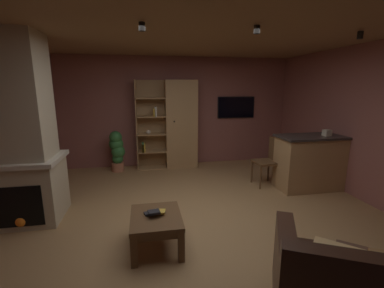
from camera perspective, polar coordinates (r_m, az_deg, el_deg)
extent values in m
cube|color=#A37A4C|center=(3.83, 1.14, -16.97)|extent=(5.73, 5.97, 0.02)
cube|color=#8E544C|center=(6.36, -4.34, 6.97)|extent=(5.85, 0.06, 2.56)
cube|color=#8E6B47|center=(3.42, 1.34, 24.25)|extent=(5.73, 5.97, 0.02)
cube|color=white|center=(6.30, -9.65, 5.79)|extent=(0.55, 0.01, 0.76)
cube|color=#BCAD8E|center=(4.42, -31.84, -8.63)|extent=(0.84, 0.75, 0.85)
cube|color=#BCAD8E|center=(4.19, -33.82, 8.09)|extent=(0.72, 0.64, 1.71)
cube|color=beige|center=(4.30, -32.52, -2.92)|extent=(0.92, 0.83, 0.06)
cube|color=black|center=(4.15, -33.44, -11.17)|extent=(0.59, 0.08, 0.55)
sphere|color=orange|center=(4.23, -33.15, -13.92)|extent=(0.14, 0.14, 0.14)
cube|color=#A87F51|center=(6.13, -2.39, 4.27)|extent=(0.72, 0.38, 2.02)
cube|color=#A87F51|center=(6.25, -8.96, 4.28)|extent=(0.67, 0.02, 2.02)
cube|color=#A87F51|center=(6.07, -11.97, 3.94)|extent=(0.02, 0.38, 2.02)
sphere|color=black|center=(5.89, -3.86, 4.92)|extent=(0.04, 0.04, 0.04)
cube|color=#A87F51|center=(6.29, -8.61, -5.02)|extent=(0.67, 0.38, 0.02)
cube|color=#A87F51|center=(6.19, -8.73, -1.52)|extent=(0.67, 0.38, 0.02)
cube|color=#A87F51|center=(6.11, -8.85, 2.18)|extent=(0.67, 0.38, 0.02)
cube|color=#A87F51|center=(6.05, -8.98, 5.95)|extent=(0.67, 0.38, 0.02)
cube|color=#A87F51|center=(6.02, -9.10, 9.79)|extent=(0.67, 0.38, 0.02)
cube|color=gold|center=(6.11, -10.33, -0.78)|extent=(0.05, 0.23, 0.18)
cube|color=#387247|center=(6.10, -10.62, -0.69)|extent=(0.04, 0.23, 0.21)
cube|color=beige|center=(5.98, -7.93, 7.02)|extent=(0.05, 0.23, 0.21)
cube|color=gold|center=(6.11, -10.63, -0.77)|extent=(0.05, 0.23, 0.19)
cube|color=gold|center=(5.99, -8.21, 6.80)|extent=(0.04, 0.23, 0.16)
sphere|color=beige|center=(6.10, -9.45, 2.62)|extent=(0.10, 0.10, 0.10)
cube|color=#A87F51|center=(5.39, 25.11, -3.78)|extent=(1.37, 0.58, 0.97)
cube|color=#2D2826|center=(5.28, 25.60, 1.48)|extent=(1.43, 0.64, 0.04)
cube|color=#BFB299|center=(5.29, 27.28, 2.16)|extent=(0.12, 0.12, 0.11)
cube|color=#382116|center=(2.57, 19.51, -24.89)|extent=(0.54, 0.88, 0.67)
cube|color=brown|center=(2.48, 33.25, -22.17)|extent=(0.40, 0.37, 0.33)
cube|color=tan|center=(2.37, 29.96, -23.64)|extent=(0.40, 0.40, 0.43)
cube|color=brown|center=(3.18, -7.85, -15.57)|extent=(0.58, 0.69, 0.05)
cube|color=brown|center=(3.21, -7.82, -16.59)|extent=(0.52, 0.63, 0.08)
cube|color=brown|center=(3.03, -12.52, -21.87)|extent=(0.07, 0.07, 0.36)
cube|color=brown|center=(3.04, -2.36, -21.36)|extent=(0.07, 0.07, 0.36)
cube|color=brown|center=(3.55, -12.21, -16.33)|extent=(0.07, 0.07, 0.36)
cube|color=brown|center=(3.57, -3.83, -15.95)|extent=(0.07, 0.07, 0.36)
cube|color=black|center=(3.21, -9.08, -14.64)|extent=(0.15, 0.12, 0.02)
cube|color=gold|center=(3.18, -7.00, -14.36)|extent=(0.14, 0.13, 0.02)
cube|color=black|center=(3.12, -8.27, -14.45)|extent=(0.15, 0.12, 0.03)
cube|color=brown|center=(5.22, 15.67, -3.81)|extent=(0.44, 0.44, 0.04)
cube|color=brown|center=(5.25, 17.63, -1.12)|extent=(0.06, 0.40, 0.44)
cylinder|color=brown|center=(5.35, 12.90, -5.82)|extent=(0.04, 0.04, 0.46)
cylinder|color=brown|center=(5.05, 14.71, -7.02)|extent=(0.04, 0.04, 0.46)
cylinder|color=brown|center=(5.52, 16.27, -5.46)|extent=(0.04, 0.04, 0.46)
cylinder|color=brown|center=(5.23, 18.22, -6.59)|extent=(0.04, 0.04, 0.46)
cylinder|color=#B77051|center=(6.19, -15.80, -4.78)|extent=(0.27, 0.27, 0.20)
sphere|color=#2D6B33|center=(6.13, -15.87, -3.04)|extent=(0.24, 0.24, 0.24)
sphere|color=#2D6B33|center=(6.09, -15.77, -1.61)|extent=(0.30, 0.30, 0.30)
sphere|color=#2D6B33|center=(6.09, -16.17, 0.00)|extent=(0.31, 0.31, 0.31)
sphere|color=#2D6B33|center=(6.02, -16.29, 1.40)|extent=(0.28, 0.28, 0.28)
cube|color=black|center=(6.65, 9.53, 7.88)|extent=(0.93, 0.05, 0.52)
cube|color=black|center=(6.62, 9.61, 7.86)|extent=(0.89, 0.01, 0.48)
cylinder|color=black|center=(3.10, -10.83, 23.80)|extent=(0.07, 0.07, 0.09)
cylinder|color=black|center=(3.28, 13.93, 23.02)|extent=(0.07, 0.07, 0.09)
cylinder|color=black|center=(4.09, 32.75, 19.29)|extent=(0.07, 0.07, 0.09)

